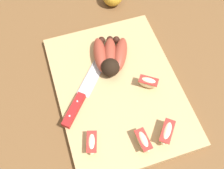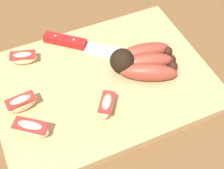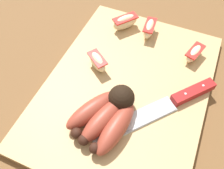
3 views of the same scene
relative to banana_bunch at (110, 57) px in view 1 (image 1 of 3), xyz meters
The scene contains 8 objects.
ground_plane 0.10m from the banana_bunch, behind, with size 6.00×6.00×0.00m, color brown.
cutting_board 0.09m from the banana_bunch, behind, with size 0.46×0.34×0.02m, color tan.
banana_bunch is the anchor object (origin of this frame).
chefs_knife 0.14m from the banana_bunch, 128.78° to the left, with size 0.23×0.20×0.02m.
apple_wedge_near 0.26m from the banana_bunch, behind, with size 0.06×0.03×0.04m.
apple_wedge_middle 0.13m from the banana_bunch, 147.17° to the right, with size 0.05×0.06×0.04m.
apple_wedge_far 0.27m from the banana_bunch, 166.12° to the right, with size 0.07×0.06×0.04m.
apple_wedge_extra 0.26m from the banana_bunch, 152.20° to the left, with size 0.06×0.04×0.03m.
Camera 1 is at (-0.34, 0.13, 0.69)m, focal length 43.47 mm.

